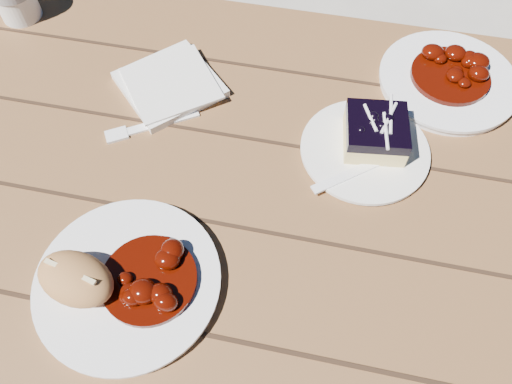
% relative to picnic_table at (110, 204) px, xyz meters
% --- Properties ---
extents(ground, '(60.00, 60.00, 0.00)m').
position_rel_picnic_table_xyz_m(ground, '(0.00, 0.00, -0.59)').
color(ground, '#ACA59B').
rests_on(ground, ground).
extents(picnic_table, '(2.00, 1.55, 0.75)m').
position_rel_picnic_table_xyz_m(picnic_table, '(0.00, 0.00, 0.00)').
color(picnic_table, brown).
rests_on(picnic_table, ground).
extents(main_plate, '(0.24, 0.24, 0.02)m').
position_rel_picnic_table_xyz_m(main_plate, '(0.14, -0.20, 0.17)').
color(main_plate, white).
rests_on(main_plate, picnic_table).
extents(goulash_stew, '(0.13, 0.13, 0.04)m').
position_rel_picnic_table_xyz_m(goulash_stew, '(0.17, -0.19, 0.20)').
color(goulash_stew, '#420A02').
rests_on(goulash_stew, main_plate).
extents(bread_roll, '(0.12, 0.09, 0.05)m').
position_rel_picnic_table_xyz_m(bread_roll, '(0.09, -0.22, 0.20)').
color(bread_roll, '#B37B45').
rests_on(bread_roll, main_plate).
extents(dessert_plate, '(0.20, 0.20, 0.01)m').
position_rel_picnic_table_xyz_m(dessert_plate, '(0.43, 0.09, 0.17)').
color(dessert_plate, white).
rests_on(dessert_plate, picnic_table).
extents(blueberry_cake, '(0.10, 0.10, 0.05)m').
position_rel_picnic_table_xyz_m(blueberry_cake, '(0.44, 0.10, 0.20)').
color(blueberry_cake, '#FAE088').
rests_on(blueberry_cake, dessert_plate).
extents(fork_dessert, '(0.14, 0.12, 0.00)m').
position_rel_picnic_table_xyz_m(fork_dessert, '(0.41, 0.03, 0.17)').
color(fork_dessert, white).
rests_on(fork_dessert, dessert_plate).
extents(napkin_stack, '(0.21, 0.21, 0.01)m').
position_rel_picnic_table_xyz_m(napkin_stack, '(0.09, 0.16, 0.17)').
color(napkin_stack, white).
rests_on(napkin_stack, picnic_table).
extents(fork_table, '(0.15, 0.11, 0.00)m').
position_rel_picnic_table_xyz_m(fork_table, '(0.10, 0.08, 0.16)').
color(fork_table, white).
rests_on(fork_table, picnic_table).
extents(second_plate, '(0.23, 0.23, 0.02)m').
position_rel_picnic_table_xyz_m(second_plate, '(0.56, 0.27, 0.17)').
color(second_plate, white).
rests_on(second_plate, picnic_table).
extents(second_stew, '(0.13, 0.13, 0.04)m').
position_rel_picnic_table_xyz_m(second_stew, '(0.56, 0.27, 0.20)').
color(second_stew, '#420A02').
rests_on(second_stew, second_plate).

